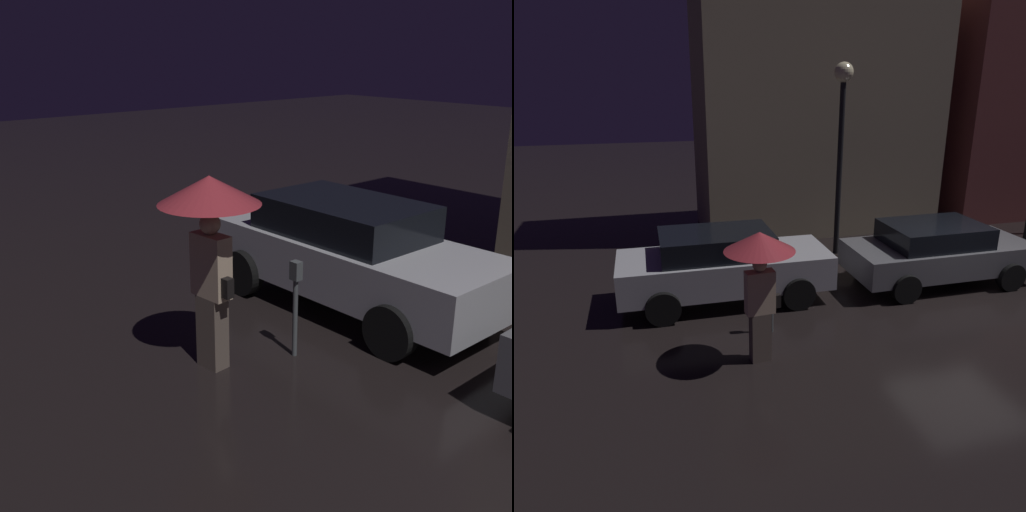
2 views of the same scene
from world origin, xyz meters
TOP-DOWN VIEW (x-y plane):
  - parked_car_silver at (-4.90, 1.49)m, footprint 4.32×1.87m
  - pedestrian_with_umbrella at (-4.73, -1.01)m, footprint 1.12×1.12m
  - parking_meter at (-4.30, -0.13)m, footprint 0.12×0.10m

SIDE VIEW (x-z plane):
  - parking_meter at x=-4.30m, z-range 0.15..1.32m
  - parked_car_silver at x=-4.90m, z-range 0.04..1.54m
  - pedestrian_with_umbrella at x=-4.73m, z-range 0.64..2.85m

